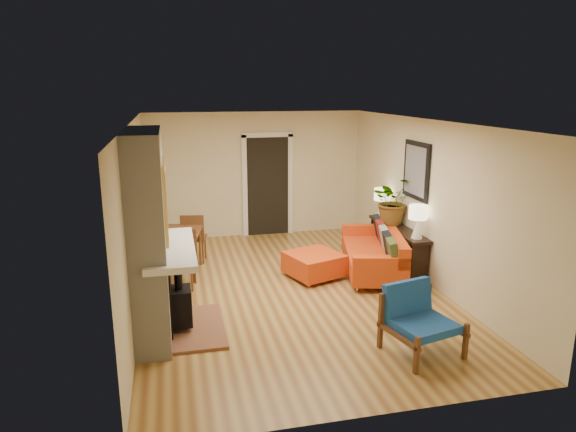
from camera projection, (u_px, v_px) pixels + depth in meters
name	position (u px, v px, depth m)	size (l,w,h in m)	color
room_shell	(290.00, 181.00, 10.33)	(6.50, 6.50, 6.50)	tan
fireplace	(152.00, 241.00, 6.33)	(1.09, 1.68, 2.60)	white
sofa	(377.00, 252.00, 8.75)	(1.34, 2.19, 0.80)	silver
ottoman	(314.00, 264.00, 8.52)	(1.04, 1.04, 0.41)	silver
blue_chair	(417.00, 316.00, 6.12)	(0.93, 0.92, 0.81)	brown
dining_table	(184.00, 240.00, 8.60)	(0.94, 1.73, 0.91)	brown
console_table	(398.00, 235.00, 8.94)	(0.34, 1.85, 0.72)	black
lamp_near	(418.00, 218.00, 8.17)	(0.30, 0.30, 0.54)	white
lamp_far	(382.00, 199.00, 9.53)	(0.30, 0.30, 0.54)	white
houseplant	(393.00, 200.00, 9.02)	(0.76, 0.66, 0.85)	#1E5919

